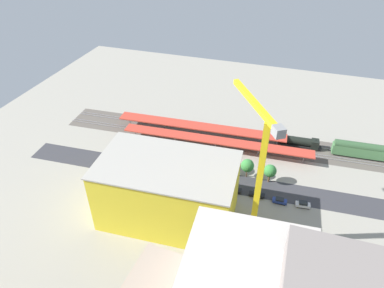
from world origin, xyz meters
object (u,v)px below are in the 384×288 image
(tower_crane, at_px, (257,172))
(box_truck_0, at_px, (180,174))
(platform_canopy_far, at_px, (200,126))
(parked_car_1, at_px, (280,201))
(construction_building, at_px, (168,191))
(street_tree_0, at_px, (175,152))
(parked_car_3, at_px, (234,190))
(street_tree_4, at_px, (247,166))
(platform_canopy_near, at_px, (215,140))
(street_tree_3, at_px, (213,157))
(street_tree_2, at_px, (219,158))
(locomotive, at_px, (300,142))
(street_tree_5, at_px, (270,171))
(parked_car_0, at_px, (303,205))
(parked_car_2, at_px, (257,195))
(traffic_light, at_px, (142,147))
(parked_car_4, at_px, (211,184))
(passenger_coach, at_px, (362,150))
(street_tree_1, at_px, (160,151))

(tower_crane, height_order, box_truck_0, tower_crane)
(platform_canopy_far, relative_size, parked_car_1, 15.03)
(construction_building, xyz_separation_m, street_tree_0, (6.22, -22.11, -3.91))
(parked_car_3, relative_size, street_tree_4, 0.70)
(platform_canopy_far, distance_m, parked_car_1, 42.12)
(platform_canopy_near, distance_m, street_tree_3, 12.06)
(street_tree_2, bearing_deg, street_tree_3, -8.86)
(locomotive, relative_size, street_tree_4, 2.32)
(platform_canopy_far, bearing_deg, street_tree_5, 146.81)
(platform_canopy_near, relative_size, parked_car_0, 15.67)
(parked_car_2, xyz_separation_m, traffic_light, (40.64, -7.39, 3.39))
(parked_car_4, height_order, traffic_light, traffic_light)
(platform_canopy_near, bearing_deg, passenger_coach, -167.82)
(parked_car_4, bearing_deg, locomotive, -129.42)
(parked_car_0, bearing_deg, street_tree_4, -24.37)
(passenger_coach, xyz_separation_m, parked_car_3, (37.97, 30.37, -2.32))
(street_tree_2, bearing_deg, parked_car_4, 86.54)
(parked_car_1, height_order, street_tree_1, street_tree_1)
(platform_canopy_near, bearing_deg, street_tree_1, 38.77)
(platform_canopy_near, relative_size, street_tree_4, 10.16)
(platform_canopy_far, distance_m, street_tree_4, 27.69)
(parked_car_4, bearing_deg, passenger_coach, -146.27)
(parked_car_4, xyz_separation_m, street_tree_3, (1.67, -7.85, 4.40))
(tower_crane, distance_m, street_tree_4, 29.56)
(platform_canopy_near, distance_m, parked_car_0, 37.28)
(passenger_coach, height_order, box_truck_0, passenger_coach)
(parked_car_2, relative_size, construction_building, 0.13)
(parked_car_2, distance_m, construction_building, 28.24)
(locomotive, height_order, box_truck_0, locomotive)
(tower_crane, distance_m, street_tree_1, 44.39)
(platform_canopy_far, distance_m, passenger_coach, 56.73)
(tower_crane, xyz_separation_m, street_tree_4, (4.85, -23.41, -17.39))
(street_tree_2, bearing_deg, traffic_light, 0.38)
(street_tree_0, xyz_separation_m, street_tree_5, (-31.06, -0.72, -0.75))
(parked_car_0, bearing_deg, street_tree_2, -15.89)
(parked_car_2, height_order, street_tree_2, street_tree_2)
(locomotive, relative_size, parked_car_4, 3.30)
(passenger_coach, height_order, street_tree_5, street_tree_5)
(passenger_coach, distance_m, parked_car_1, 39.33)
(parked_car_2, bearing_deg, street_tree_3, -26.35)
(parked_car_2, distance_m, street_tree_3, 18.37)
(locomotive, bearing_deg, passenger_coach, 179.99)
(parked_car_1, bearing_deg, street_tree_3, -20.58)
(platform_canopy_near, xyz_separation_m, traffic_light, (22.59, 12.29, 0.32))
(passenger_coach, bearing_deg, box_truck_0, 27.89)
(parked_car_4, bearing_deg, street_tree_5, -155.22)
(parked_car_3, relative_size, street_tree_3, 0.60)
(parked_car_1, relative_size, tower_crane, 0.11)
(parked_car_1, bearing_deg, platform_canopy_near, -39.30)
(platform_canopy_near, distance_m, parked_car_3, 22.86)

